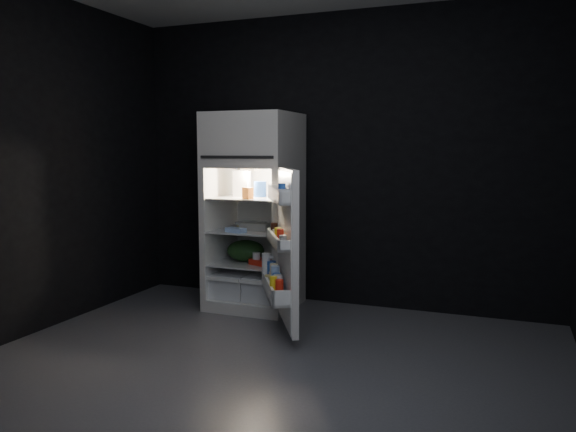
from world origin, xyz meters
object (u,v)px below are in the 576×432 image
at_px(egg_carton, 254,227).
at_px(milk_jug, 242,183).
at_px(fridge_door, 284,250).
at_px(yogurt_tray, 263,262).
at_px(refrigerator, 255,204).

bearing_deg(egg_carton, milk_jug, 153.85).
height_order(fridge_door, yogurt_tray, fridge_door).
xyz_separation_m(fridge_door, egg_carton, (-0.52, 0.58, 0.08)).
bearing_deg(milk_jug, egg_carton, -36.24).
bearing_deg(yogurt_tray, refrigerator, 154.70).
height_order(refrigerator, fridge_door, refrigerator).
height_order(refrigerator, yogurt_tray, refrigerator).
bearing_deg(milk_jug, fridge_door, -53.99).
height_order(milk_jug, yogurt_tray, milk_jug).
relative_size(refrigerator, egg_carton, 6.75).
bearing_deg(fridge_door, milk_jug, 135.59).
bearing_deg(egg_carton, refrigerator, 111.88).
xyz_separation_m(refrigerator, milk_jug, (-0.11, -0.04, 0.19)).
distance_m(refrigerator, egg_carton, 0.23).
relative_size(milk_jug, yogurt_tray, 1.02).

